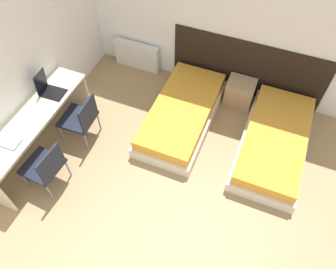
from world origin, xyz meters
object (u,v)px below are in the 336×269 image
object	(u,v)px
nightstand	(240,92)
chair_near_laptop	(81,117)
bed_near_window	(182,114)
chair_near_notebook	(45,166)
bed_near_door	(274,142)
laptop	(49,89)

from	to	relation	value
nightstand	chair_near_laptop	distance (m)	2.63
bed_near_window	nightstand	world-z (taller)	nightstand
nightstand	chair_near_laptop	xyz separation A→B (m)	(-2.02, -1.66, 0.25)
chair_near_notebook	nightstand	bearing A→B (deg)	55.83
nightstand	chair_near_laptop	bearing A→B (deg)	-140.50
bed_near_window	bed_near_door	size ratio (longest dim) A/B	1.00
bed_near_door	laptop	xyz separation A→B (m)	(-3.23, -0.82, 0.65)
chair_near_laptop	nightstand	bearing A→B (deg)	37.38
bed_near_window	bed_near_door	world-z (taller)	same
bed_near_window	laptop	world-z (taller)	laptop
nightstand	chair_near_notebook	size ratio (longest dim) A/B	0.55
bed_near_door	laptop	world-z (taller)	laptop
bed_near_door	chair_near_notebook	distance (m)	3.29
bed_near_window	chair_near_laptop	xyz separation A→B (m)	(-1.28, -0.87, 0.29)
nightstand	laptop	size ratio (longest dim) A/B	1.28
chair_near_laptop	bed_near_door	bearing A→B (deg)	15.41
chair_near_laptop	laptop	distance (m)	0.60
chair_near_notebook	bed_near_door	bearing A→B (deg)	36.74
chair_near_laptop	laptop	size ratio (longest dim) A/B	2.32
bed_near_door	nightstand	distance (m)	1.09
bed_near_window	bed_near_door	bearing A→B (deg)	0.00
bed_near_window	nightstand	distance (m)	1.09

